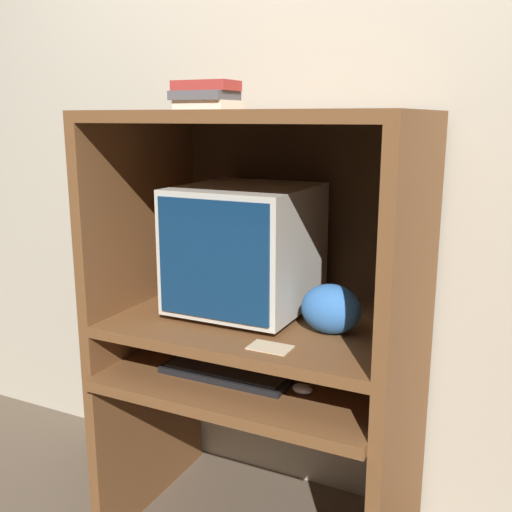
# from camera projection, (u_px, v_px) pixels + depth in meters

# --- Properties ---
(wall_back) EXTENTS (6.00, 0.06, 2.60)m
(wall_back) POSITION_uv_depth(u_px,v_px,m) (309.00, 161.00, 2.21)
(wall_back) COLOR #B2A893
(wall_back) RESTS_ON ground_plane
(desk_base) EXTENTS (0.99, 0.69, 0.64)m
(desk_base) POSITION_uv_depth(u_px,v_px,m) (258.00, 432.00, 2.03)
(desk_base) COLOR brown
(desk_base) RESTS_ON ground_plane
(desk_monitor_shelf) EXTENTS (0.99, 0.66, 0.17)m
(desk_monitor_shelf) POSITION_uv_depth(u_px,v_px,m) (263.00, 328.00, 1.99)
(desk_monitor_shelf) COLOR brown
(desk_monitor_shelf) RESTS_ON desk_base
(hutch_upper) EXTENTS (0.99, 0.66, 0.66)m
(hutch_upper) POSITION_uv_depth(u_px,v_px,m) (268.00, 183.00, 1.91)
(hutch_upper) COLOR brown
(hutch_upper) RESTS_ON desk_monitor_shelf
(crt_monitor) EXTENTS (0.42, 0.46, 0.43)m
(crt_monitor) POSITION_uv_depth(u_px,v_px,m) (246.00, 247.00, 2.00)
(crt_monitor) COLOR beige
(crt_monitor) RESTS_ON desk_monitor_shelf
(keyboard) EXTENTS (0.43, 0.15, 0.03)m
(keyboard) POSITION_uv_depth(u_px,v_px,m) (226.00, 373.00, 1.92)
(keyboard) COLOR black
(keyboard) RESTS_ON desk_base
(mouse) EXTENTS (0.06, 0.04, 0.03)m
(mouse) POSITION_uv_depth(u_px,v_px,m) (302.00, 389.00, 1.80)
(mouse) COLOR #B7B7B7
(mouse) RESTS_ON desk_base
(snack_bag) EXTENTS (0.19, 0.14, 0.15)m
(snack_bag) POSITION_uv_depth(u_px,v_px,m) (331.00, 309.00, 1.82)
(snack_bag) COLOR #336BB7
(snack_bag) RESTS_ON desk_monitor_shelf
(book_stack) EXTENTS (0.20, 0.17, 0.10)m
(book_stack) POSITION_uv_depth(u_px,v_px,m) (207.00, 96.00, 1.95)
(book_stack) COLOR beige
(book_stack) RESTS_ON hutch_upper
(paper_card) EXTENTS (0.12, 0.08, 0.00)m
(paper_card) POSITION_uv_depth(u_px,v_px,m) (270.00, 347.00, 1.71)
(paper_card) COLOR #CCB28C
(paper_card) RESTS_ON desk_monitor_shelf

